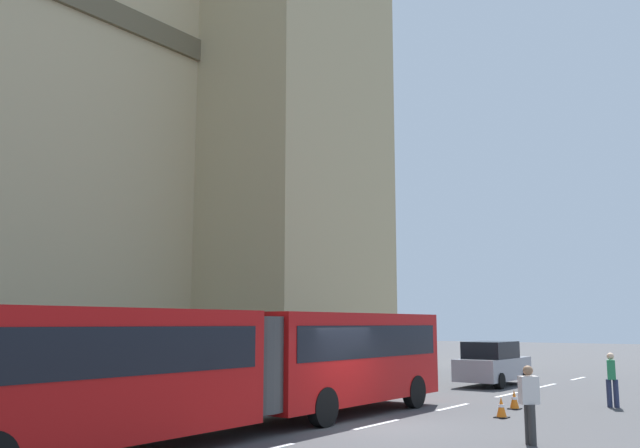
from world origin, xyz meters
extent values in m
plane|color=#424244|center=(0.00, 0.00, 0.00)|extent=(160.00, 160.00, 0.00)
cube|color=silver|center=(0.37, 0.00, 0.01)|extent=(2.20, 0.16, 0.01)
cube|color=silver|center=(4.97, 0.00, 0.01)|extent=(2.20, 0.16, 0.01)
cube|color=silver|center=(9.57, 0.00, 0.01)|extent=(2.20, 0.16, 0.01)
cube|color=silver|center=(14.17, 0.00, 0.01)|extent=(2.20, 0.16, 0.01)
cube|color=silver|center=(18.77, 0.00, 0.01)|extent=(2.20, 0.16, 0.01)
cube|color=#B20F0F|center=(1.56, 2.00, 1.65)|extent=(7.84, 2.50, 2.50)
cube|color=black|center=(1.56, 2.00, 2.10)|extent=(7.21, 2.54, 0.90)
cube|color=#B20F0F|center=(-7.18, 2.00, 1.65)|extent=(7.84, 2.50, 2.50)
cube|color=black|center=(-7.18, 2.00, 2.10)|extent=(7.21, 2.54, 0.90)
cylinder|color=#3F3F3F|center=(-2.81, 2.00, 1.65)|extent=(2.38, 2.38, 2.25)
cylinder|color=black|center=(4.07, 0.88, 0.50)|extent=(1.00, 0.30, 1.00)
cylinder|color=black|center=(-0.80, 0.88, 0.50)|extent=(1.00, 0.30, 1.00)
cube|color=gray|center=(12.98, 1.89, 0.70)|extent=(4.40, 1.80, 0.90)
cube|color=black|center=(12.78, 1.89, 1.50)|extent=(2.46, 1.66, 0.70)
cylinder|color=black|center=(14.39, 1.08, 0.32)|extent=(0.64, 0.30, 0.64)
cylinder|color=black|center=(11.57, 1.08, 0.32)|extent=(0.64, 0.30, 0.64)
cube|color=black|center=(3.54, -2.15, 0.01)|extent=(0.36, 0.36, 0.03)
cone|color=orange|center=(3.54, -2.15, 0.31)|extent=(0.28, 0.28, 0.55)
cylinder|color=white|center=(3.54, -2.15, 0.33)|extent=(0.17, 0.17, 0.08)
cube|color=black|center=(5.63, -1.75, 0.01)|extent=(0.36, 0.36, 0.03)
cone|color=orange|center=(5.63, -1.75, 0.31)|extent=(0.28, 0.28, 0.55)
cylinder|color=white|center=(5.63, -1.75, 0.33)|extent=(0.17, 0.17, 0.08)
cylinder|color=#333333|center=(-0.09, -4.19, 0.43)|extent=(0.16, 0.16, 0.86)
cylinder|color=#333333|center=(-0.24, -4.32, 0.43)|extent=(0.16, 0.16, 0.86)
cube|color=silver|center=(-0.17, -4.25, 1.16)|extent=(0.45, 0.46, 0.60)
sphere|color=#936B4C|center=(-0.17, -4.25, 1.58)|extent=(0.22, 0.22, 0.22)
cylinder|color=#262D4C|center=(7.94, -4.18, 0.43)|extent=(0.16, 0.16, 0.86)
cylinder|color=#262D4C|center=(7.89, -3.99, 0.43)|extent=(0.16, 0.16, 0.86)
cube|color=#267F4C|center=(7.92, -4.09, 1.16)|extent=(0.45, 0.33, 0.60)
sphere|color=beige|center=(7.92, -4.09, 1.58)|extent=(0.22, 0.22, 0.22)
camera|label=1|loc=(-15.11, -9.52, 2.60)|focal=37.89mm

